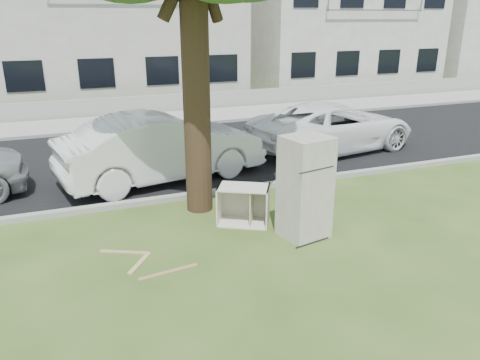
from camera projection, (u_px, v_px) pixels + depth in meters
name	position (u px, v px, depth m)	size (l,w,h in m)	color
ground	(249.00, 242.00, 8.43)	(120.00, 120.00, 0.00)	#364D1B
road	(173.00, 154.00, 13.72)	(120.00, 7.00, 0.01)	black
kerb_near	(209.00, 196.00, 10.59)	(120.00, 0.18, 0.12)	gray
kerb_far	(150.00, 129.00, 16.85)	(120.00, 0.18, 0.12)	gray
sidewalk	(143.00, 121.00, 18.12)	(120.00, 2.80, 0.01)	gray
low_wall	(136.00, 105.00, 19.42)	(120.00, 0.15, 0.70)	gray
townhouse_center	(115.00, 18.00, 22.61)	(11.22, 8.16, 7.44)	beige
townhouse_right	(329.00, 23.00, 26.75)	(10.20, 8.16, 6.84)	silver
fridge	(305.00, 188.00, 8.37)	(0.77, 0.72, 1.88)	silver
cabinet	(243.00, 205.00, 9.08)	(0.98, 0.61, 0.76)	silver
plank_a	(168.00, 272.00, 7.42)	(0.99, 0.08, 0.02)	olive
plank_b	(124.00, 252.00, 8.04)	(0.84, 0.08, 0.02)	tan
plank_c	(140.00, 263.00, 7.69)	(0.72, 0.08, 0.02)	tan
car_center	(163.00, 147.00, 11.38)	(1.74, 4.99, 1.64)	silver
car_right	(333.00, 127.00, 13.95)	(2.40, 5.20, 1.45)	white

